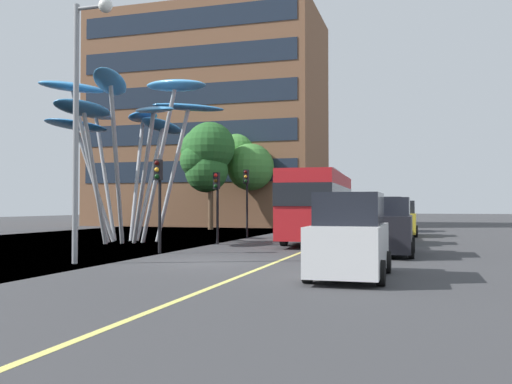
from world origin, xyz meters
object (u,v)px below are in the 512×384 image
at_px(car_parked_far, 385,222).
at_px(car_far_side, 396,216).
at_px(red_bus, 319,203).
at_px(car_parked_mid, 386,228).
at_px(traffic_light_kerb_far, 217,192).
at_px(car_parked_near, 350,238).
at_px(traffic_light_island_mid, 247,189).
at_px(traffic_light_kerb_near, 159,185).
at_px(car_side_street, 401,219).
at_px(leaf_sculpture, 124,117).
at_px(street_lamp, 83,99).

bearing_deg(car_parked_far, car_far_side, 90.03).
distance_m(red_bus, car_parked_mid, 7.60).
bearing_deg(traffic_light_kerb_far, car_parked_near, -54.76).
relative_size(traffic_light_island_mid, car_far_side, 1.00).
bearing_deg(traffic_light_kerb_near, red_bus, 60.36).
height_order(car_parked_far, car_side_street, car_parked_far).
height_order(traffic_light_kerb_far, car_far_side, traffic_light_kerb_far).
xyz_separation_m(leaf_sculpture, car_far_side, (12.72, 16.46, -5.28)).
height_order(traffic_light_kerb_near, car_parked_near, traffic_light_kerb_near).
height_order(car_parked_far, car_far_side, car_far_side).
bearing_deg(car_parked_mid, traffic_light_island_mid, 132.06).
relative_size(traffic_light_kerb_near, traffic_light_island_mid, 0.93).
bearing_deg(car_side_street, traffic_light_island_mid, -151.88).
bearing_deg(car_parked_far, street_lamp, -124.85).
height_order(car_parked_near, car_parked_far, car_parked_far).
xyz_separation_m(car_parked_mid, car_far_side, (-0.44, 20.23, 0.05)).
distance_m(car_parked_near, street_lamp, 9.63).
bearing_deg(leaf_sculpture, car_parked_far, 11.83).
height_order(traffic_light_kerb_near, car_far_side, traffic_light_kerb_near).
bearing_deg(street_lamp, car_side_street, 65.14).
xyz_separation_m(traffic_light_island_mid, car_parked_near, (7.87, -16.34, -1.82)).
xyz_separation_m(traffic_light_kerb_near, car_side_street, (8.56, 15.63, -1.62)).
distance_m(car_parked_far, car_side_street, 7.39).
relative_size(red_bus, car_far_side, 2.75).
xyz_separation_m(car_parked_mid, car_parked_far, (-0.43, 6.43, 0.05)).
height_order(red_bus, car_parked_far, red_bus).
bearing_deg(car_far_side, red_bus, -103.40).
relative_size(red_bus, street_lamp, 1.29).
relative_size(traffic_light_kerb_far, car_parked_mid, 0.82).
bearing_deg(car_parked_far, red_bus, 177.65).
relative_size(car_parked_mid, car_side_street, 0.94).
bearing_deg(car_far_side, street_lamp, -108.24).
relative_size(traffic_light_island_mid, car_side_street, 0.87).
bearing_deg(traffic_light_kerb_near, car_parked_mid, 12.16).
relative_size(car_parked_near, car_parked_far, 1.04).
xyz_separation_m(traffic_light_kerb_near, car_parked_far, (8.04, 8.26, -1.56)).
bearing_deg(traffic_light_kerb_far, traffic_light_island_mid, 92.33).
xyz_separation_m(red_bus, car_side_street, (3.79, 7.24, -1.00)).
bearing_deg(street_lamp, leaf_sculpture, 112.71).
bearing_deg(car_far_side, car_parked_near, -90.13).
height_order(car_parked_mid, street_lamp, street_lamp).
bearing_deg(car_far_side, leaf_sculpture, -127.69).
height_order(leaf_sculpture, traffic_light_island_mid, leaf_sculpture).
bearing_deg(traffic_light_kerb_far, car_side_street, 50.60).
distance_m(car_parked_far, car_far_side, 13.80).
height_order(traffic_light_kerb_far, car_parked_near, traffic_light_kerb_far).
relative_size(car_parked_far, car_side_street, 0.87).
xyz_separation_m(car_parked_near, car_parked_far, (0.07, 13.49, 0.06)).
distance_m(car_parked_near, car_side_street, 20.88).
xyz_separation_m(red_bus, car_parked_near, (3.19, -13.63, -1.00)).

